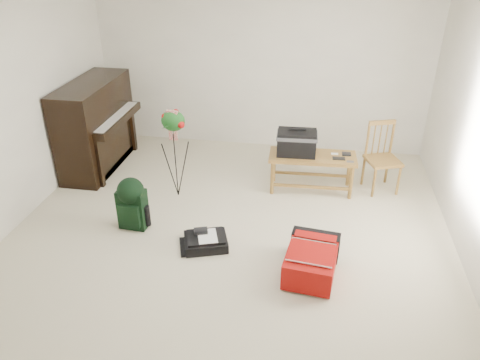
% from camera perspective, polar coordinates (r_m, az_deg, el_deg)
% --- Properties ---
extents(floor, '(5.00, 5.50, 0.01)m').
position_cam_1_polar(floor, '(5.26, -1.67, -7.69)').
color(floor, beige).
rests_on(floor, ground).
extents(ceiling, '(5.00, 5.50, 0.01)m').
position_cam_1_polar(ceiling, '(4.29, -2.17, 20.39)').
color(ceiling, white).
rests_on(ceiling, wall_back).
extents(wall_back, '(5.00, 0.04, 2.50)m').
position_cam_1_polar(wall_back, '(7.20, 2.55, 13.55)').
color(wall_back, silver).
rests_on(wall_back, floor).
extents(piano, '(0.71, 1.50, 1.25)m').
position_cam_1_polar(piano, '(6.98, -17.08, 6.18)').
color(piano, black).
rests_on(piano, floor).
extents(bench, '(1.14, 0.49, 0.86)m').
position_cam_1_polar(bench, '(6.09, 7.54, 4.05)').
color(bench, olive).
rests_on(bench, floor).
extents(dining_chair, '(0.51, 0.51, 0.92)m').
position_cam_1_polar(dining_chair, '(6.38, 17.03, 2.57)').
color(dining_chair, olive).
rests_on(dining_chair, floor).
extents(red_suitcase, '(0.56, 0.76, 0.31)m').
position_cam_1_polar(red_suitcase, '(4.85, 8.71, -9.26)').
color(red_suitcase, '#9E1406').
rests_on(red_suitcase, floor).
extents(black_duffel, '(0.55, 0.50, 0.19)m').
position_cam_1_polar(black_duffel, '(5.18, -4.20, -7.42)').
color(black_duffel, black).
rests_on(black_duffel, floor).
extents(green_backpack, '(0.33, 0.31, 0.63)m').
position_cam_1_polar(green_backpack, '(5.48, -13.08, -2.51)').
color(green_backpack, black).
rests_on(green_backpack, floor).
extents(flower_stand, '(0.43, 0.43, 1.21)m').
position_cam_1_polar(flower_stand, '(5.93, -7.87, 3.12)').
color(flower_stand, black).
rests_on(flower_stand, floor).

